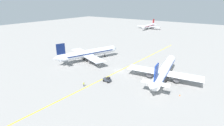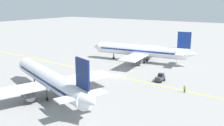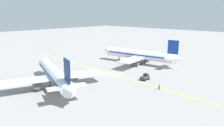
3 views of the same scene
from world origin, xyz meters
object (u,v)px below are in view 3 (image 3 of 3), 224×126
(ground_crew_worker, at_px, (159,86))
(traffic_cone_near_nose, at_px, (170,63))
(traffic_cone_mid_apron, at_px, (74,79))
(airplane_adjacent_stand, at_px, (140,55))
(airplane_at_gate, at_px, (55,74))
(baggage_tug_dark, at_px, (145,77))

(ground_crew_worker, distance_m, traffic_cone_near_nose, 32.51)
(ground_crew_worker, distance_m, traffic_cone_mid_apron, 26.21)
(airplane_adjacent_stand, relative_size, traffic_cone_near_nose, 64.56)
(ground_crew_worker, xyz_separation_m, traffic_cone_mid_apron, (-10.48, 24.02, -0.63))
(ground_crew_worker, height_order, traffic_cone_near_nose, ground_crew_worker)
(ground_crew_worker, bearing_deg, airplane_at_gate, 129.49)
(airplane_adjacent_stand, relative_size, baggage_tug_dark, 11.70)
(airplane_adjacent_stand, bearing_deg, baggage_tug_dark, -139.40)
(airplane_adjacent_stand, relative_size, traffic_cone_mid_apron, 64.56)
(traffic_cone_near_nose, height_order, traffic_cone_mid_apron, same)
(traffic_cone_mid_apron, bearing_deg, airplane_adjacent_stand, -3.78)
(ground_crew_worker, bearing_deg, baggage_tug_dark, 59.69)
(airplane_adjacent_stand, height_order, baggage_tug_dark, airplane_adjacent_stand)
(traffic_cone_near_nose, distance_m, traffic_cone_mid_apron, 41.76)
(traffic_cone_near_nose, xyz_separation_m, traffic_cone_mid_apron, (-40.27, 11.03, 0.00))
(traffic_cone_mid_apron, bearing_deg, ground_crew_worker, -66.43)
(traffic_cone_near_nose, bearing_deg, baggage_tug_dark, -168.38)
(airplane_at_gate, relative_size, baggage_tug_dark, 11.31)
(airplane_adjacent_stand, height_order, traffic_cone_mid_apron, airplane_adjacent_stand)
(traffic_cone_near_nose, bearing_deg, airplane_adjacent_stand, 134.34)
(airplane_at_gate, relative_size, ground_crew_worker, 20.44)
(airplane_at_gate, bearing_deg, traffic_cone_near_nose, -10.80)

